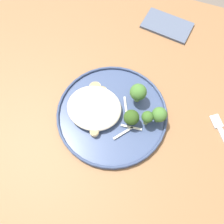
{
  "coord_description": "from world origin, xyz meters",
  "views": [
    {
      "loc": [
        0.11,
        -0.23,
        1.32
      ],
      "look_at": [
        0.02,
        0.01,
        0.76
      ],
      "focal_mm": 38.15,
      "sensor_mm": 36.0,
      "label": 1
    }
  ],
  "objects_px": {
    "seared_scallop_rear_pale": "(96,112)",
    "broccoli_floret_left_leaning": "(147,117)",
    "seared_scallop_large_seared": "(95,88)",
    "broccoli_floret_right_tilted": "(132,117)",
    "broccoli_floret_near_rim": "(138,92)",
    "folded_napkin": "(167,25)",
    "seared_scallop_center_golden": "(93,132)",
    "dinner_plate": "(112,114)",
    "seared_scallop_right_edge": "(92,122)",
    "seared_scallop_half_hidden": "(99,99)",
    "broccoli_floret_tall_stalk": "(159,115)",
    "seared_scallop_front_small": "(102,92)"
  },
  "relations": [
    {
      "from": "folded_napkin",
      "to": "seared_scallop_large_seared",
      "type": "bearing_deg",
      "value": -112.79
    },
    {
      "from": "seared_scallop_right_edge",
      "to": "folded_napkin",
      "type": "xyz_separation_m",
      "value": [
        0.1,
        0.39,
        -0.02
      ]
    },
    {
      "from": "broccoli_floret_right_tilted",
      "to": "seared_scallop_rear_pale",
      "type": "bearing_deg",
      "value": -174.97
    },
    {
      "from": "seared_scallop_half_hidden",
      "to": "broccoli_floret_left_leaning",
      "type": "relative_size",
      "value": 0.61
    },
    {
      "from": "seared_scallop_right_edge",
      "to": "broccoli_floret_left_leaning",
      "type": "bearing_deg",
      "value": 21.15
    },
    {
      "from": "broccoli_floret_near_rim",
      "to": "folded_napkin",
      "type": "xyz_separation_m",
      "value": [
        0.01,
        0.29,
        -0.05
      ]
    },
    {
      "from": "broccoli_floret_tall_stalk",
      "to": "broccoli_floret_right_tilted",
      "type": "bearing_deg",
      "value": -156.06
    },
    {
      "from": "dinner_plate",
      "to": "broccoli_floret_right_tilted",
      "type": "xyz_separation_m",
      "value": [
        0.05,
        -0.01,
        0.03
      ]
    },
    {
      "from": "folded_napkin",
      "to": "seared_scallop_rear_pale",
      "type": "bearing_deg",
      "value": -104.7
    },
    {
      "from": "seared_scallop_center_golden",
      "to": "broccoli_floret_left_leaning",
      "type": "relative_size",
      "value": 0.41
    },
    {
      "from": "broccoli_floret_near_rim",
      "to": "broccoli_floret_right_tilted",
      "type": "xyz_separation_m",
      "value": [
        0.01,
        -0.07,
        -0.01
      ]
    },
    {
      "from": "broccoli_floret_near_rim",
      "to": "folded_napkin",
      "type": "relative_size",
      "value": 0.42
    },
    {
      "from": "seared_scallop_center_golden",
      "to": "seared_scallop_front_small",
      "type": "bearing_deg",
      "value": 100.41
    },
    {
      "from": "seared_scallop_center_golden",
      "to": "seared_scallop_half_hidden",
      "type": "xyz_separation_m",
      "value": [
        -0.02,
        0.09,
        0.0
      ]
    },
    {
      "from": "broccoli_floret_right_tilted",
      "to": "dinner_plate",
      "type": "bearing_deg",
      "value": 174.02
    },
    {
      "from": "seared_scallop_rear_pale",
      "to": "seared_scallop_center_golden",
      "type": "bearing_deg",
      "value": -77.25
    },
    {
      "from": "seared_scallop_half_hidden",
      "to": "seared_scallop_large_seared",
      "type": "bearing_deg",
      "value": 129.44
    },
    {
      "from": "seared_scallop_center_golden",
      "to": "broccoli_floret_near_rim",
      "type": "xyz_separation_m",
      "value": [
        0.07,
        0.13,
        0.03
      ]
    },
    {
      "from": "seared_scallop_half_hidden",
      "to": "broccoli_floret_tall_stalk",
      "type": "xyz_separation_m",
      "value": [
        0.16,
        -0.0,
        0.02
      ]
    },
    {
      "from": "seared_scallop_rear_pale",
      "to": "broccoli_floret_left_leaning",
      "type": "bearing_deg",
      "value": 8.53
    },
    {
      "from": "dinner_plate",
      "to": "folded_napkin",
      "type": "bearing_deg",
      "value": 80.65
    },
    {
      "from": "broccoli_floret_left_leaning",
      "to": "broccoli_floret_near_rim",
      "type": "bearing_deg",
      "value": 126.61
    },
    {
      "from": "broccoli_floret_right_tilted",
      "to": "seared_scallop_front_small",
      "type": "bearing_deg",
      "value": 152.53
    },
    {
      "from": "broccoli_floret_near_rim",
      "to": "dinner_plate",
      "type": "bearing_deg",
      "value": -128.0
    },
    {
      "from": "seared_scallop_half_hidden",
      "to": "seared_scallop_right_edge",
      "type": "distance_m",
      "value": 0.07
    },
    {
      "from": "seared_scallop_large_seared",
      "to": "broccoli_floret_right_tilted",
      "type": "distance_m",
      "value": 0.14
    },
    {
      "from": "broccoli_floret_tall_stalk",
      "to": "folded_napkin",
      "type": "height_order",
      "value": "broccoli_floret_tall_stalk"
    },
    {
      "from": "broccoli_floret_right_tilted",
      "to": "seared_scallop_center_golden",
      "type": "bearing_deg",
      "value": -141.97
    },
    {
      "from": "seared_scallop_rear_pale",
      "to": "broccoli_floret_right_tilted",
      "type": "relative_size",
      "value": 0.45
    },
    {
      "from": "broccoli_floret_tall_stalk",
      "to": "dinner_plate",
      "type": "bearing_deg",
      "value": -169.22
    },
    {
      "from": "dinner_plate",
      "to": "seared_scallop_front_small",
      "type": "bearing_deg",
      "value": 135.09
    },
    {
      "from": "broccoli_floret_near_rim",
      "to": "folded_napkin",
      "type": "height_order",
      "value": "broccoli_floret_near_rim"
    },
    {
      "from": "dinner_plate",
      "to": "seared_scallop_large_seared",
      "type": "relative_size",
      "value": 9.24
    },
    {
      "from": "seared_scallop_half_hidden",
      "to": "broccoli_floret_tall_stalk",
      "type": "height_order",
      "value": "broccoli_floret_tall_stalk"
    },
    {
      "from": "broccoli_floret_left_leaning",
      "to": "seared_scallop_rear_pale",
      "type": "bearing_deg",
      "value": -171.47
    },
    {
      "from": "seared_scallop_large_seared",
      "to": "broccoli_floret_left_leaning",
      "type": "height_order",
      "value": "broccoli_floret_left_leaning"
    },
    {
      "from": "broccoli_floret_right_tilted",
      "to": "broccoli_floret_left_leaning",
      "type": "bearing_deg",
      "value": 16.92
    },
    {
      "from": "seared_scallop_center_golden",
      "to": "broccoli_floret_left_leaning",
      "type": "distance_m",
      "value": 0.14
    },
    {
      "from": "seared_scallop_large_seared",
      "to": "seared_scallop_center_golden",
      "type": "bearing_deg",
      "value": -70.62
    },
    {
      "from": "dinner_plate",
      "to": "broccoli_floret_left_leaning",
      "type": "distance_m",
      "value": 0.1
    },
    {
      "from": "seared_scallop_center_golden",
      "to": "seared_scallop_rear_pale",
      "type": "height_order",
      "value": "seared_scallop_rear_pale"
    },
    {
      "from": "folded_napkin",
      "to": "seared_scallop_center_golden",
      "type": "bearing_deg",
      "value": -101.28
    },
    {
      "from": "seared_scallop_half_hidden",
      "to": "broccoli_floret_left_leaning",
      "type": "bearing_deg",
      "value": -7.72
    },
    {
      "from": "seared_scallop_center_golden",
      "to": "seared_scallop_front_small",
      "type": "height_order",
      "value": "seared_scallop_center_golden"
    },
    {
      "from": "dinner_plate",
      "to": "seared_scallop_rear_pale",
      "type": "distance_m",
      "value": 0.04
    },
    {
      "from": "seared_scallop_front_small",
      "to": "folded_napkin",
      "type": "relative_size",
      "value": 0.2
    },
    {
      "from": "seared_scallop_large_seared",
      "to": "broccoli_floret_tall_stalk",
      "type": "distance_m",
      "value": 0.19
    },
    {
      "from": "seared_scallop_half_hidden",
      "to": "broccoli_floret_right_tilted",
      "type": "height_order",
      "value": "broccoli_floret_right_tilted"
    },
    {
      "from": "seared_scallop_half_hidden",
      "to": "broccoli_floret_right_tilted",
      "type": "distance_m",
      "value": 0.1
    },
    {
      "from": "seared_scallop_rear_pale",
      "to": "seared_scallop_front_small",
      "type": "bearing_deg",
      "value": 98.28
    }
  ]
}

